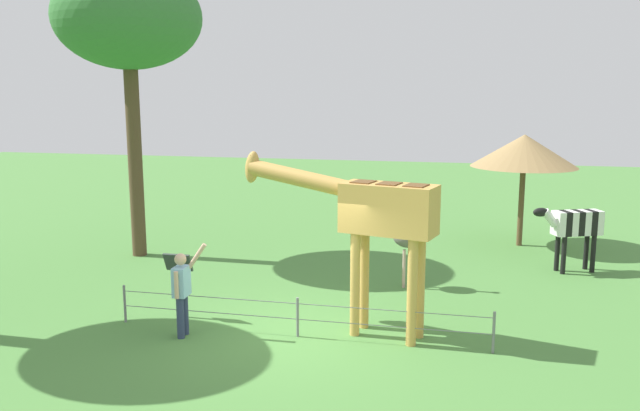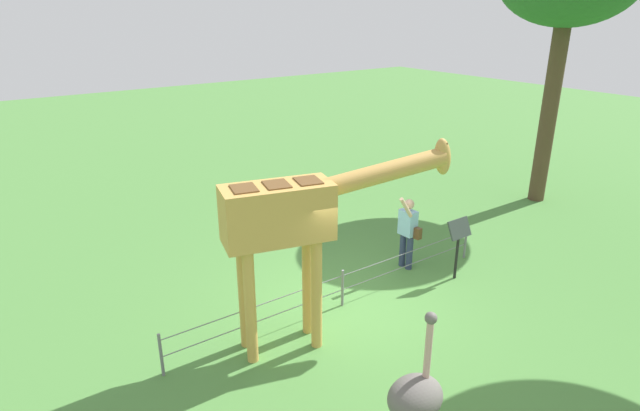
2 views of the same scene
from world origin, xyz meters
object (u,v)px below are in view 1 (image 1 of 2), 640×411
Objects in this scene: giraffe at (371,215)px; shade_hut_near at (524,151)px; visitor at (182,289)px; ostrich at (408,237)px; info_sign at (178,271)px; zebra at (574,226)px; tree_east at (128,20)px.

shade_hut_near is at bearing -112.68° from giraffe.
giraffe is 3.72m from visitor.
shade_hut_near is at bearing -127.10° from visitor.
ostrich is (-3.78, -3.97, 0.27)m from visitor.
giraffe is 4.07m from info_sign.
zebra is 0.79× the size of ostrich.
tree_east is at bearing 18.55° from shade_hut_near.
giraffe is at bearing -164.80° from visitor.
giraffe is at bearing 179.44° from info_sign.
tree_east is at bearing -53.75° from info_sign.
info_sign is at bearing 126.25° from tree_east.
shade_hut_near is 10.74m from info_sign.
ostrich is at bearing 29.09° from zebra.
visitor is 1.08m from info_sign.
tree_east reaches higher than visitor.
zebra is at bearing -175.73° from tree_east.
giraffe is 6.90m from zebra.
visitor is (3.35, 0.91, -1.36)m from giraffe.
tree_east is (7.48, -1.33, 5.11)m from ostrich.
giraffe reaches higher than zebra.
info_sign is at bearing -0.56° from giraffe.
zebra is 0.23× the size of tree_east.
zebra is 0.55× the size of shade_hut_near.
zebra is at bearing -141.38° from visitor.
tree_east reaches higher than info_sign.
tree_east reaches higher than shade_hut_near.
ostrich is 1.70× the size of info_sign.
visitor is 0.78× the size of ostrich.
ostrich is at bearing -144.83° from info_sign.
zebra is at bearing -150.91° from ostrich.
giraffe is 0.51× the size of tree_east.
giraffe is at bearing 67.32° from shade_hut_near.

